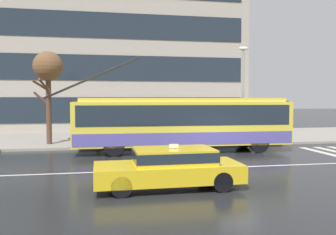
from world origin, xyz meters
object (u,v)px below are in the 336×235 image
(taxi_oncoming_near, at_px, (170,166))
(pedestrian_approaching_curb, at_px, (114,116))
(trolleybus, at_px, (183,122))
(bus_shelter, at_px, (165,111))
(street_lamp, at_px, (243,85))
(pedestrian_walking_past, at_px, (97,116))
(street_tree_bare, at_px, (48,69))
(pedestrian_at_shelter, at_px, (145,117))

(taxi_oncoming_near, height_order, pedestrian_approaching_curb, pedestrian_approaching_curb)
(trolleybus, xyz_separation_m, bus_shelter, (-0.38, 3.35, 0.49))
(pedestrian_approaching_curb, distance_m, street_lamp, 8.34)
(bus_shelter, height_order, street_lamp, street_lamp)
(taxi_oncoming_near, bearing_deg, pedestrian_walking_past, 101.91)
(taxi_oncoming_near, bearing_deg, bus_shelter, 80.76)
(street_tree_bare, bearing_deg, pedestrian_walking_past, 8.59)
(trolleybus, distance_m, bus_shelter, 3.40)
(bus_shelter, bearing_deg, taxi_oncoming_near, -99.24)
(trolleybus, relative_size, pedestrian_approaching_curb, 6.39)
(taxi_oncoming_near, relative_size, pedestrian_approaching_curb, 2.31)
(pedestrian_at_shelter, relative_size, street_lamp, 0.35)
(street_tree_bare, bearing_deg, bus_shelter, -1.32)
(trolleybus, relative_size, bus_shelter, 3.31)
(trolleybus, bearing_deg, pedestrian_approaching_curb, 128.51)
(pedestrian_at_shelter, bearing_deg, street_tree_bare, 173.55)
(pedestrian_approaching_curb, height_order, street_lamp, street_lamp)
(bus_shelter, height_order, pedestrian_at_shelter, bus_shelter)
(pedestrian_walking_past, bearing_deg, pedestrian_approaching_curb, 23.00)
(bus_shelter, relative_size, pedestrian_at_shelter, 1.91)
(bus_shelter, xyz_separation_m, street_tree_bare, (-7.02, 0.16, 2.50))
(pedestrian_approaching_curb, bearing_deg, pedestrian_walking_past, -157.00)
(pedestrian_at_shelter, distance_m, street_tree_bare, 6.44)
(pedestrian_approaching_curb, height_order, pedestrian_walking_past, pedestrian_walking_past)
(street_lamp, distance_m, street_tree_bare, 11.82)
(taxi_oncoming_near, distance_m, bus_shelter, 11.14)
(pedestrian_walking_past, relative_size, street_tree_bare, 0.37)
(pedestrian_at_shelter, distance_m, pedestrian_walking_past, 3.10)
(pedestrian_at_shelter, xyz_separation_m, street_lamp, (5.98, -0.69, 1.97))
(pedestrian_approaching_curb, relative_size, street_tree_bare, 0.37)
(trolleybus, height_order, pedestrian_walking_past, trolleybus)
(taxi_oncoming_near, xyz_separation_m, pedestrian_approaching_curb, (-1.34, 11.96, 1.06))
(taxi_oncoming_near, height_order, street_tree_bare, street_tree_bare)
(bus_shelter, xyz_separation_m, street_lamp, (4.68, -1.17, 1.61))
(pedestrian_walking_past, bearing_deg, taxi_oncoming_near, -78.09)
(pedestrian_at_shelter, bearing_deg, pedestrian_approaching_curb, 139.87)
(pedestrian_approaching_curb, bearing_deg, bus_shelter, -18.58)
(taxi_oncoming_near, bearing_deg, street_lamp, 56.44)
(street_tree_bare, bearing_deg, street_lamp, -6.51)
(trolleybus, distance_m, street_tree_bare, 8.72)
(taxi_oncoming_near, xyz_separation_m, street_tree_bare, (-5.25, 11.07, 3.88))
(bus_shelter, relative_size, pedestrian_walking_past, 1.92)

